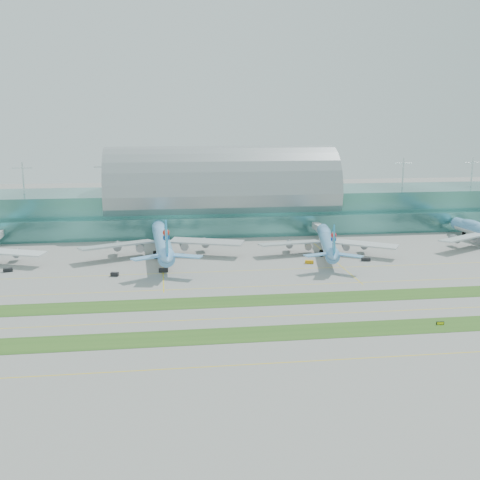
{
  "coord_description": "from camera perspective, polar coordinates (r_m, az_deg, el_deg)",
  "views": [
    {
      "loc": [
        -32.09,
        -183.56,
        60.37
      ],
      "look_at": [
        0.0,
        55.0,
        9.0
      ],
      "focal_mm": 45.0,
      "sensor_mm": 36.0,
      "label": 1
    }
  ],
  "objects": [
    {
      "name": "gse_d",
      "position": [
        233.45,
        -7.28,
        -2.85
      ],
      "size": [
        3.64,
        1.86,
        1.52
      ],
      "primitive_type": "cube",
      "rotation": [
        0.0,
        0.0,
        0.04
      ],
      "color": "black",
      "rests_on": "ground"
    },
    {
      "name": "gse_f",
      "position": [
        254.02,
        11.84,
        -1.8
      ],
      "size": [
        4.02,
        2.39,
        1.37
      ],
      "primitive_type": "cube",
      "rotation": [
        0.0,
        0.0,
        -0.22
      ],
      "color": "black",
      "rests_on": "ground"
    },
    {
      "name": "taxiline_d",
      "position": [
        233.78,
        0.49,
        -2.92
      ],
      "size": [
        420.0,
        0.35,
        0.01
      ],
      "primitive_type": "cube",
      "color": "yellow",
      "rests_on": "ground"
    },
    {
      "name": "terminal",
      "position": [
        317.37,
        -1.78,
        3.68
      ],
      "size": [
        340.0,
        69.1,
        36.0
      ],
      "color": "#3D7A75",
      "rests_on": "ground"
    },
    {
      "name": "gse_b",
      "position": [
        248.74,
        -21.15,
        -2.66
      ],
      "size": [
        3.9,
        2.86,
        1.42
      ],
      "primitive_type": "cube",
      "rotation": [
        0.0,
        0.0,
        0.31
      ],
      "color": "black",
      "rests_on": "ground"
    },
    {
      "name": "airliner_c",
      "position": [
        262.08,
        8.27,
        -0.1
      ],
      "size": [
        58.82,
        67.65,
        18.74
      ],
      "rotation": [
        0.0,
        0.0,
        -0.2
      ],
      "color": "#67A8E3",
      "rests_on": "ground"
    },
    {
      "name": "gse_c",
      "position": [
        230.69,
        -11.8,
        -3.2
      ],
      "size": [
        3.2,
        2.25,
        1.44
      ],
      "primitive_type": "cube",
      "rotation": [
        0.0,
        0.0,
        -0.23
      ],
      "color": "black",
      "rests_on": "ground"
    },
    {
      "name": "gse_e",
      "position": [
        246.21,
        6.59,
        -2.08
      ],
      "size": [
        3.68,
        2.33,
        1.27
      ],
      "primitive_type": "cube",
      "rotation": [
        0.0,
        0.0,
        -0.19
      ],
      "color": "orange",
      "rests_on": "ground"
    },
    {
      "name": "grass_strip_near",
      "position": [
        169.9,
        3.78,
        -8.78
      ],
      "size": [
        420.0,
        12.0,
        0.08
      ],
      "primitive_type": "cube",
      "color": "#2D591E",
      "rests_on": "ground"
    },
    {
      "name": "ground",
      "position": [
        195.88,
        2.16,
        -5.91
      ],
      "size": [
        700.0,
        700.0,
        0.0
      ],
      "primitive_type": "plane",
      "color": "gray",
      "rests_on": "ground"
    },
    {
      "name": "taxiline_b",
      "position": [
        182.82,
        2.91,
        -7.25
      ],
      "size": [
        420.0,
        0.35,
        0.01
      ],
      "primitive_type": "cube",
      "color": "yellow",
      "rests_on": "ground"
    },
    {
      "name": "taxiline_c",
      "position": [
        212.84,
        1.33,
        -4.43
      ],
      "size": [
        420.0,
        0.35,
        0.01
      ],
      "primitive_type": "cube",
      "color": "yellow",
      "rests_on": "ground"
    },
    {
      "name": "taxiway_sign_east",
      "position": [
        184.93,
        18.45,
        -7.49
      ],
      "size": [
        2.3,
        0.42,
        0.97
      ],
      "rotation": [
        0.0,
        0.0,
        -0.06
      ],
      "color": "black",
      "rests_on": "ground"
    },
    {
      "name": "grass_strip_far",
      "position": [
        197.74,
        2.06,
        -5.73
      ],
      "size": [
        420.0,
        12.0,
        0.08
      ],
      "primitive_type": "cube",
      "color": "#2D591E",
      "rests_on": "ground"
    },
    {
      "name": "airliner_b",
      "position": [
        258.51,
        -7.4,
        -0.03
      ],
      "size": [
        69.87,
        79.33,
        21.84
      ],
      "rotation": [
        0.0,
        0.0,
        0.04
      ],
      "color": "#70B7F8",
      "rests_on": "ground"
    },
    {
      "name": "taxiline_a",
      "position": [
        151.82,
        5.3,
        -11.44
      ],
      "size": [
        420.0,
        0.35,
        0.01
      ],
      "primitive_type": "cube",
      "color": "yellow",
      "rests_on": "ground"
    }
  ]
}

